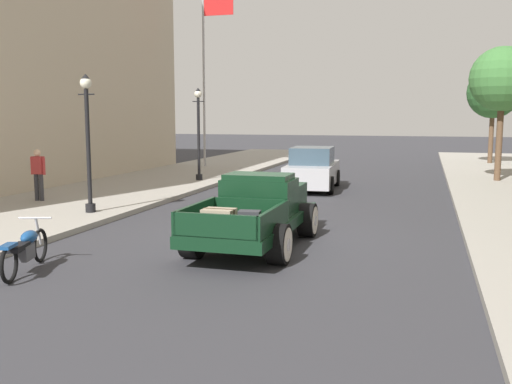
# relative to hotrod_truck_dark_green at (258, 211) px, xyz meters

# --- Properties ---
(ground_plane) EXTENTS (140.00, 140.00, 0.00)m
(ground_plane) POSITION_rel_hotrod_truck_dark_green_xyz_m (-0.04, 0.56, -0.75)
(ground_plane) COLOR #333338
(sidewalk_left) EXTENTS (5.50, 64.00, 0.15)m
(sidewalk_left) POSITION_rel_hotrod_truck_dark_green_xyz_m (-7.29, 0.56, -0.68)
(sidewalk_left) COLOR #9E998E
(sidewalk_left) RESTS_ON ground
(hotrod_truck_dark_green) EXTENTS (2.23, 4.96, 1.58)m
(hotrod_truck_dark_green) POSITION_rel_hotrod_truck_dark_green_xyz_m (0.00, 0.00, 0.00)
(hotrod_truck_dark_green) COLOR black
(hotrod_truck_dark_green) RESTS_ON ground
(motorcycle_parked) EXTENTS (0.81, 2.05, 0.93)m
(motorcycle_parked) POSITION_rel_hotrod_truck_dark_green_xyz_m (-3.44, -3.46, -0.31)
(motorcycle_parked) COLOR black
(motorcycle_parked) RESTS_ON ground
(car_background_silver) EXTENTS (2.06, 4.40, 1.65)m
(car_background_silver) POSITION_rel_hotrod_truck_dark_green_xyz_m (-0.65, 9.84, 0.01)
(car_background_silver) COLOR #B7B7BC
(car_background_silver) RESTS_ON ground
(pedestrian_sidewalk_left) EXTENTS (0.53, 0.22, 1.65)m
(pedestrian_sidewalk_left) POSITION_rel_hotrod_truck_dark_green_xyz_m (-8.29, 3.38, 0.33)
(pedestrian_sidewalk_left) COLOR #333338
(pedestrian_sidewalk_left) RESTS_ON sidewalk_left
(street_lamp_near) EXTENTS (0.50, 0.32, 3.85)m
(street_lamp_near) POSITION_rel_hotrod_truck_dark_green_xyz_m (-5.49, 1.91, 1.63)
(street_lamp_near) COLOR black
(street_lamp_near) RESTS_ON sidewalk_left
(street_lamp_far) EXTENTS (0.50, 0.32, 3.85)m
(street_lamp_far) POSITION_rel_hotrod_truck_dark_green_xyz_m (-5.62, 10.38, 1.63)
(street_lamp_far) COLOR black
(street_lamp_far) RESTS_ON sidewalk_left
(flagpole) EXTENTS (1.74, 0.16, 9.16)m
(flagpole) POSITION_rel_hotrod_truck_dark_green_xyz_m (-7.63, 16.72, 5.02)
(flagpole) COLOR #B2B2B7
(flagpole) RESTS_ON sidewalk_left
(street_tree_third) EXTENTS (2.65, 2.65, 5.53)m
(street_tree_third) POSITION_rel_hotrod_truck_dark_green_xyz_m (6.47, 13.76, 3.57)
(street_tree_third) COLOR brown
(street_tree_third) RESTS_ON sidewalk_right
(street_tree_farthest) EXTENTS (2.90, 2.90, 5.44)m
(street_tree_farthest) POSITION_rel_hotrod_truck_dark_green_xyz_m (7.10, 23.26, 3.37)
(street_tree_farthest) COLOR brown
(street_tree_farthest) RESTS_ON sidewalk_right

